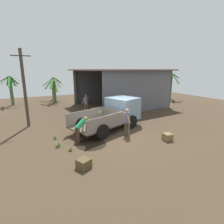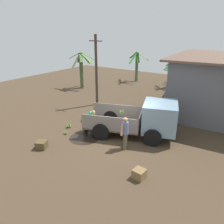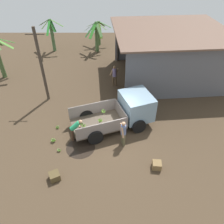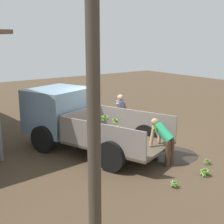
# 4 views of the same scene
# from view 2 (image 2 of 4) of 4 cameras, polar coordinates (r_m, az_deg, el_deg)

# --- Properties ---
(ground) EXTENTS (36.00, 36.00, 0.00)m
(ground) POSITION_cam_2_polar(r_m,az_deg,el_deg) (11.52, 3.05, -7.17)
(ground) COLOR #473726
(mud_patch_0) EXTENTS (1.59, 1.59, 0.01)m
(mud_patch_0) POSITION_cam_2_polar(r_m,az_deg,el_deg) (11.76, -7.21, -6.69)
(mud_patch_0) COLOR black
(mud_patch_0) RESTS_ON ground
(cargo_truck) EXTENTS (5.16, 3.48, 1.91)m
(cargo_truck) POSITION_cam_2_polar(r_m,az_deg,el_deg) (11.61, 10.11, -1.64)
(cargo_truck) COLOR brown
(cargo_truck) RESTS_ON ground
(utility_pole) EXTENTS (1.15, 0.19, 5.09)m
(utility_pole) POSITION_cam_2_polar(r_m,az_deg,el_deg) (16.11, -4.12, 10.80)
(utility_pole) COLOR #41372D
(utility_pole) RESTS_ON ground
(banana_palm_1) EXTENTS (2.30, 2.57, 2.91)m
(banana_palm_1) POSITION_cam_2_polar(r_m,az_deg,el_deg) (22.43, 16.40, 10.16)
(banana_palm_1) COLOR #496939
(banana_palm_1) RESTS_ON ground
(banana_palm_2) EXTENTS (2.56, 2.38, 3.36)m
(banana_palm_2) POSITION_cam_2_polar(r_m,az_deg,el_deg) (21.46, -7.98, 10.99)
(banana_palm_2) COLOR #445D32
(banana_palm_2) RESTS_ON ground
(banana_palm_3) EXTENTS (2.61, 2.55, 2.46)m
(banana_palm_3) POSITION_cam_2_polar(r_m,az_deg,el_deg) (24.11, 18.02, 10.10)
(banana_palm_3) COLOR #486638
(banana_palm_3) RESTS_ON ground
(banana_palm_4) EXTENTS (2.69, 2.92, 3.13)m
(banana_palm_4) POSITION_cam_2_polar(r_m,az_deg,el_deg) (24.22, 6.48, 11.94)
(banana_palm_4) COLOR #48693E
(banana_palm_4) RESTS_ON ground
(person_foreground_visitor) EXTENTS (0.38, 0.67, 1.62)m
(person_foreground_visitor) POSITION_cam_2_polar(r_m,az_deg,el_deg) (10.31, 3.47, -5.13)
(person_foreground_visitor) COLOR brown
(person_foreground_visitor) RESTS_ON ground
(person_worker_loading) EXTENTS (0.75, 0.61, 1.31)m
(person_worker_loading) POSITION_cam_2_polar(r_m,az_deg,el_deg) (12.12, -6.24, -1.78)
(person_worker_loading) COLOR #4A3123
(person_worker_loading) RESTS_ON ground
(person_bystander_near_shed) EXTENTS (0.70, 0.37, 1.64)m
(person_bystander_near_shed) POSITION_cam_2_polar(r_m,az_deg,el_deg) (15.85, 14.08, 3.75)
(person_bystander_near_shed) COLOR brown
(person_bystander_near_shed) RESTS_ON ground
(banana_bunch_on_ground_0) EXTENTS (0.21, 0.21, 0.18)m
(banana_bunch_on_ground_0) POSITION_cam_2_polar(r_m,az_deg,el_deg) (13.74, -7.82, -2.06)
(banana_bunch_on_ground_0) COLOR brown
(banana_bunch_on_ground_0) RESTS_ON ground
(banana_bunch_on_ground_1) EXTENTS (0.28, 0.27, 0.22)m
(banana_bunch_on_ground_1) POSITION_cam_2_polar(r_m,az_deg,el_deg) (13.00, -11.22, -3.53)
(banana_bunch_on_ground_1) COLOR brown
(banana_bunch_on_ground_1) RESTS_ON ground
(banana_bunch_on_ground_2) EXTENTS (0.21, 0.19, 0.17)m
(banana_bunch_on_ground_2) POSITION_cam_2_polar(r_m,az_deg,el_deg) (12.28, -12.00, -5.27)
(banana_bunch_on_ground_2) COLOR brown
(banana_bunch_on_ground_2) RESTS_ON ground
(wooden_crate_0) EXTENTS (0.63, 0.63, 0.36)m
(wooden_crate_0) POSITION_cam_2_polar(r_m,az_deg,el_deg) (11.18, -17.93, -8.13)
(wooden_crate_0) COLOR brown
(wooden_crate_0) RESTS_ON ground
(wooden_crate_1) EXTENTS (0.48, 0.48, 0.38)m
(wooden_crate_1) POSITION_cam_2_polar(r_m,az_deg,el_deg) (8.80, 7.11, -15.76)
(wooden_crate_1) COLOR brown
(wooden_crate_1) RESTS_ON ground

